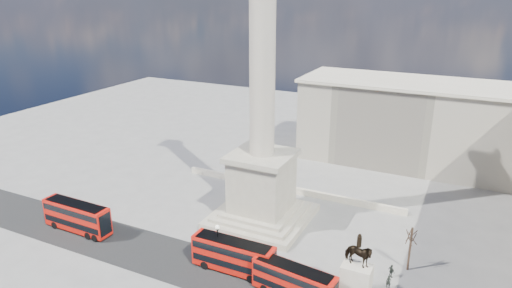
{
  "coord_description": "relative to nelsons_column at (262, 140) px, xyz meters",
  "views": [
    {
      "loc": [
        26.78,
        -51.47,
        33.97
      ],
      "look_at": [
        0.31,
        2.4,
        13.12
      ],
      "focal_mm": 32.0,
      "sensor_mm": 36.0,
      "label": 1
    }
  ],
  "objects": [
    {
      "name": "red_bus_b",
      "position": [
        2.75,
        -13.82,
        -10.63
      ],
      "size": [
        10.75,
        2.6,
        4.36
      ],
      "rotation": [
        0.0,
        0.0,
        0.0
      ],
      "color": "red",
      "rests_on": "ground"
    },
    {
      "name": "nelsons_column",
      "position": [
        0.0,
        0.0,
        0.0
      ],
      "size": [
        14.0,
        14.0,
        49.85
      ],
      "color": "#AEA791",
      "rests_on": "ground"
    },
    {
      "name": "pedestrian_walking",
      "position": [
        20.77,
        -8.58,
        -12.1
      ],
      "size": [
        0.61,
        0.41,
        1.64
      ],
      "primitive_type": "imported",
      "rotation": [
        0.0,
        0.0,
        0.02
      ],
      "color": "#222721",
      "rests_on": "ground"
    },
    {
      "name": "bare_tree_mid",
      "position": [
        22.26,
        -3.76,
        -7.96
      ],
      "size": [
        1.66,
        1.66,
        6.3
      ],
      "rotation": [
        0.0,
        0.0,
        0.4
      ],
      "color": "#332319",
      "rests_on": "ground"
    },
    {
      "name": "ground",
      "position": [
        0.0,
        -5.0,
        -12.92
      ],
      "size": [
        180.0,
        180.0,
        0.0
      ],
      "primitive_type": "plane",
      "color": "gray",
      "rests_on": "ground"
    },
    {
      "name": "pedestrian_crossing",
      "position": [
        20.68,
        -6.36,
        -12.03
      ],
      "size": [
        1.1,
        0.97,
        1.78
      ],
      "primitive_type": "imported",
      "rotation": [
        0.0,
        0.0,
        2.5
      ],
      "color": "#222721",
      "rests_on": "ground"
    },
    {
      "name": "victorian_lamp",
      "position": [
        0.47,
        -13.8,
        -9.39
      ],
      "size": [
        0.51,
        0.51,
        5.99
      ],
      "rotation": [
        0.0,
        0.0,
        0.03
      ],
      "color": "black",
      "rests_on": "ground"
    },
    {
      "name": "red_bus_c",
      "position": [
        11.38,
        -15.21,
        -10.79
      ],
      "size": [
        10.21,
        3.51,
        4.06
      ],
      "rotation": [
        0.0,
        0.0,
        -0.12
      ],
      "color": "red",
      "rests_on": "ground"
    },
    {
      "name": "building_northeast",
      "position": [
        20.0,
        35.0,
        -4.59
      ],
      "size": [
        51.0,
        17.0,
        16.6
      ],
      "color": "beige",
      "rests_on": "ground"
    },
    {
      "name": "equestrian_statue",
      "position": [
        17.76,
        -12.61,
        -9.9
      ],
      "size": [
        4.16,
        3.12,
        8.62
      ],
      "color": "beige",
      "rests_on": "ground"
    },
    {
      "name": "balustrade_wall",
      "position": [
        0.0,
        11.0,
        -12.37
      ],
      "size": [
        40.0,
        0.6,
        1.1
      ],
      "primitive_type": "cube",
      "color": "beige",
      "rests_on": "ground"
    },
    {
      "name": "asphalt_road",
      "position": [
        5.0,
        -15.0,
        -12.91
      ],
      "size": [
        120.0,
        9.0,
        0.01
      ],
      "primitive_type": "cube",
      "color": "#272727",
      "rests_on": "ground"
    },
    {
      "name": "red_bus_a",
      "position": [
        -22.5,
        -14.97,
        -10.58
      ],
      "size": [
        11.03,
        2.75,
        4.46
      ],
      "rotation": [
        0.0,
        0.0,
        -0.01
      ],
      "color": "red",
      "rests_on": "ground"
    }
  ]
}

